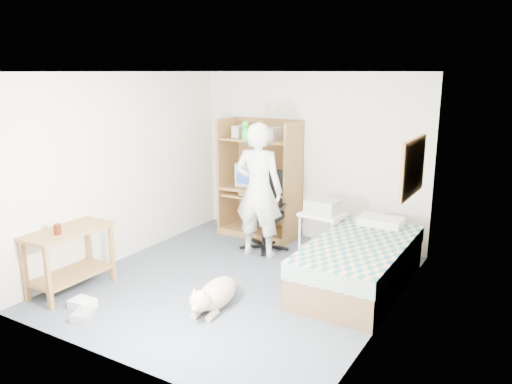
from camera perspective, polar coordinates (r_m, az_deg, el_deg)
floor at (r=6.20m, az=-1.96°, el=-10.21°), size 4.00×4.00×0.00m
wall_back at (r=7.53m, az=6.19°, el=3.98°), size 3.60×0.02×2.50m
wall_right at (r=5.09m, az=15.27°, el=-1.15°), size 0.02×4.00×2.50m
wall_left at (r=6.93m, az=-14.71°, el=2.75°), size 0.02×4.00×2.50m
ceiling at (r=5.67m, az=-2.17°, el=13.57°), size 3.60×4.00×0.02m
computer_hutch at (r=7.70m, az=0.56°, el=1.02°), size 1.20×0.63×1.80m
bed at (r=6.08m, az=11.72°, el=-8.03°), size 1.02×2.02×0.66m
side_desk at (r=6.17m, az=-20.55°, el=-6.30°), size 0.50×1.00×0.75m
corkboard at (r=5.91m, az=17.51°, el=2.71°), size 0.04×0.94×0.66m
office_chair at (r=7.21m, az=1.14°, el=-3.35°), size 0.63×0.63×1.12m
person at (r=6.78m, az=0.30°, el=0.19°), size 0.73×0.53×1.86m
parrot at (r=6.76m, az=-1.10°, el=6.77°), size 0.14×0.24×0.38m
dog at (r=5.52m, az=-4.73°, el=-11.58°), size 0.39×0.98×0.37m
printer_cart at (r=6.82m, az=7.56°, el=-4.15°), size 0.58×0.48×0.66m
printer at (r=6.73m, az=7.64°, el=-1.62°), size 0.44×0.35×0.18m
crt_monitor at (r=7.77m, az=-0.52°, el=2.10°), size 0.40×0.43×0.36m
keyboard at (r=7.62m, az=-0.22°, el=-0.29°), size 0.46×0.20×0.03m
pencil_cup at (r=7.48m, az=2.31°, el=0.61°), size 0.08×0.08×0.12m
drink_glass at (r=5.94m, az=-21.76°, el=-3.96°), size 0.08×0.08×0.12m
floor_box_a at (r=5.86m, az=-19.21°, el=-11.96°), size 0.26×0.21×0.10m
floor_box_b at (r=5.63m, az=-19.23°, el=-13.17°), size 0.25×0.27×0.08m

